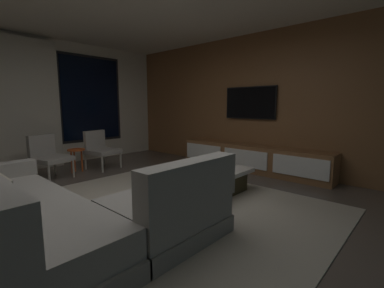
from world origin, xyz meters
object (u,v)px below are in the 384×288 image
at_px(sectional_couch, 63,216).
at_px(accent_chair_by_curtain, 48,155).
at_px(book_stack_on_coffee_table, 198,168).
at_px(media_console, 253,159).
at_px(coffee_table, 201,179).
at_px(mounted_tv, 250,103).
at_px(side_stool, 76,153).
at_px(accent_chair_near_window, 100,148).

xyz_separation_m(sectional_couch, accent_chair_by_curtain, (0.78, 2.56, 0.14)).
bearing_deg(book_stack_on_coffee_table, media_console, 3.14).
relative_size(coffee_table, book_stack_on_coffee_table, 4.61).
bearing_deg(accent_chair_by_curtain, mounted_tv, -35.99).
relative_size(side_stool, media_console, 0.15).
xyz_separation_m(sectional_couch, book_stack_on_coffee_table, (1.92, 0.02, 0.10)).
bearing_deg(accent_chair_near_window, book_stack_on_coffee_table, -87.53).
bearing_deg(accent_chair_by_curtain, side_stool, 7.39).
bearing_deg(coffee_table, side_stool, 105.93).
height_order(book_stack_on_coffee_table, mounted_tv, mounted_tv).
xyz_separation_m(sectional_couch, mounted_tv, (3.87, 0.32, 1.06)).
xyz_separation_m(accent_chair_near_window, media_console, (1.88, -2.49, -0.18)).
xyz_separation_m(sectional_couch, media_console, (3.69, 0.12, -0.04)).
height_order(accent_chair_by_curtain, side_stool, accent_chair_by_curtain).
relative_size(book_stack_on_coffee_table, mounted_tv, 0.23).
distance_m(book_stack_on_coffee_table, side_stool, 2.67).
height_order(coffee_table, mounted_tv, mounted_tv).
relative_size(sectional_couch, accent_chair_near_window, 3.21).
xyz_separation_m(sectional_couch, side_stool, (1.32, 2.63, 0.08)).
relative_size(accent_chair_near_window, side_stool, 1.70).
bearing_deg(coffee_table, book_stack_on_coffee_table, -159.04).
xyz_separation_m(book_stack_on_coffee_table, mounted_tv, (1.95, 0.29, 0.96)).
xyz_separation_m(accent_chair_near_window, mounted_tv, (2.06, -2.29, 0.92)).
xyz_separation_m(book_stack_on_coffee_table, accent_chair_by_curtain, (-1.14, 2.54, 0.04)).
distance_m(book_stack_on_coffee_table, accent_chair_near_window, 2.59).
distance_m(media_console, mounted_tv, 1.13).
bearing_deg(book_stack_on_coffee_table, coffee_table, 20.96).
xyz_separation_m(sectional_couch, coffee_table, (2.05, 0.07, -0.10)).
height_order(sectional_couch, accent_chair_near_window, sectional_couch).
relative_size(book_stack_on_coffee_table, media_console, 0.08).
bearing_deg(accent_chair_near_window, side_stool, 177.59).
height_order(media_console, mounted_tv, mounted_tv).
xyz_separation_m(media_console, mounted_tv, (0.18, 0.20, 1.10)).
relative_size(sectional_couch, coffee_table, 2.16).
distance_m(accent_chair_by_curtain, mounted_tv, 3.92).
relative_size(book_stack_on_coffee_table, side_stool, 0.55).
xyz_separation_m(book_stack_on_coffee_table, accent_chair_near_window, (-0.11, 2.59, 0.04)).
bearing_deg(media_console, accent_chair_near_window, 127.08).
distance_m(book_stack_on_coffee_table, media_console, 1.78).
relative_size(book_stack_on_coffee_table, accent_chair_near_window, 0.32).
bearing_deg(sectional_couch, side_stool, 63.39).
bearing_deg(coffee_table, accent_chair_by_curtain, 116.95).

